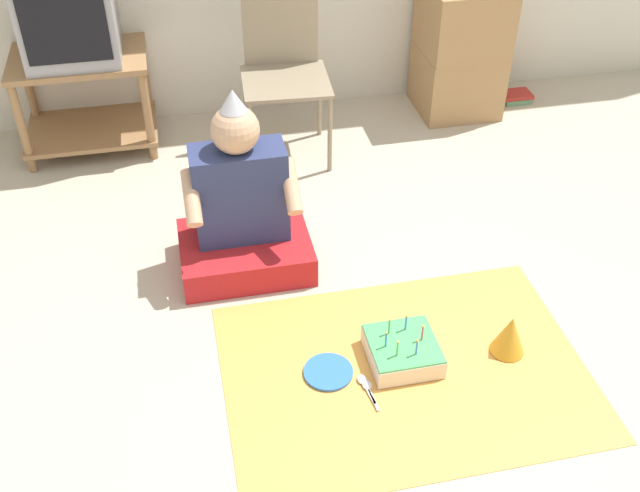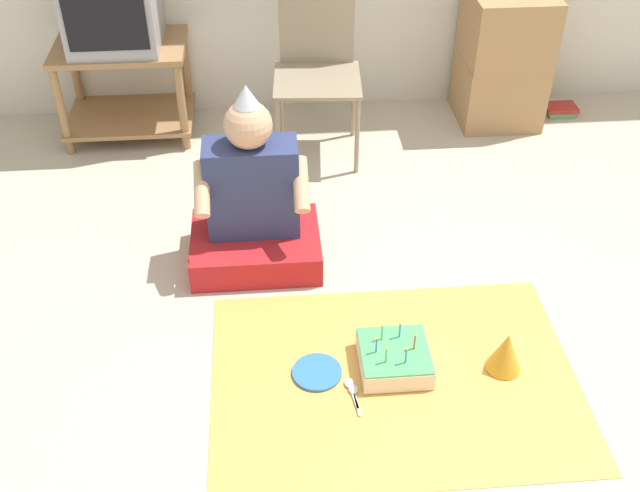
{
  "view_description": "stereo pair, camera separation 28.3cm",
  "coord_description": "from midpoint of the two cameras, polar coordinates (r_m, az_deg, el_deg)",
  "views": [
    {
      "loc": [
        -0.69,
        -1.81,
        2.1
      ],
      "look_at": [
        -0.23,
        0.37,
        0.35
      ],
      "focal_mm": 42.0,
      "sensor_mm": 36.0,
      "label": 1
    },
    {
      "loc": [
        -0.41,
        -1.85,
        2.1
      ],
      "look_at": [
        -0.23,
        0.37,
        0.35
      ],
      "focal_mm": 42.0,
      "sensor_mm": 36.0,
      "label": 2
    }
  ],
  "objects": [
    {
      "name": "ground_plane",
      "position": [
        2.84,
        8.28,
        -10.12
      ],
      "size": [
        16.0,
        16.0,
        0.0
      ],
      "primitive_type": "plane",
      "color": "#BCB29E"
    },
    {
      "name": "tv_stand",
      "position": [
        4.23,
        -12.75,
        12.14
      ],
      "size": [
        0.68,
        0.49,
        0.52
      ],
      "color": "#997047",
      "rests_on": "ground_plane"
    },
    {
      "name": "folding_chair",
      "position": [
        3.91,
        1.9,
        13.78
      ],
      "size": [
        0.46,
        0.45,
        0.84
      ],
      "color": "gray",
      "rests_on": "ground_plane"
    },
    {
      "name": "cardboard_box_stack",
      "position": [
        4.4,
        15.61,
        13.61
      ],
      "size": [
        0.44,
        0.45,
        0.74
      ],
      "color": "#A87F51",
      "rests_on": "ground_plane"
    },
    {
      "name": "book_pile",
      "position": [
        4.7,
        19.48,
        9.73
      ],
      "size": [
        0.18,
        0.15,
        0.05
      ],
      "color": "#60936B",
      "rests_on": "ground_plane"
    },
    {
      "name": "person_seated",
      "position": [
        3.18,
        -2.57,
        2.83
      ],
      "size": [
        0.56,
        0.42,
        0.82
      ],
      "color": "red",
      "rests_on": "ground_plane"
    },
    {
      "name": "party_cloth",
      "position": [
        2.84,
        8.57,
        -10.08
      ],
      "size": [
        1.35,
        0.97,
        0.01
      ],
      "color": "#EFA84C",
      "rests_on": "ground_plane"
    },
    {
      "name": "birthday_cake",
      "position": [
        2.84,
        8.55,
        -8.56
      ],
      "size": [
        0.26,
        0.26,
        0.16
      ],
      "color": "#F4E0C6",
      "rests_on": "party_cloth"
    },
    {
      "name": "party_hat_blue",
      "position": [
        2.9,
        16.75,
        -7.84
      ],
      "size": [
        0.13,
        0.13,
        0.17
      ],
      "color": "gold",
      "rests_on": "party_cloth"
    },
    {
      "name": "paper_plate",
      "position": [
        2.82,
        2.68,
        -9.7
      ],
      "size": [
        0.19,
        0.19,
        0.01
      ],
      "color": "blue",
      "rests_on": "party_cloth"
    },
    {
      "name": "plastic_spoon_near",
      "position": [
        2.78,
        5.29,
        -10.73
      ],
      "size": [
        0.04,
        0.14,
        0.01
      ],
      "color": "white",
      "rests_on": "party_cloth"
    },
    {
      "name": "plastic_spoon_far",
      "position": [
        2.76,
        5.6,
        -11.17
      ],
      "size": [
        0.04,
        0.15,
        0.01
      ],
      "color": "white",
      "rests_on": "party_cloth"
    }
  ]
}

